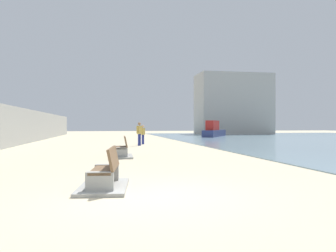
# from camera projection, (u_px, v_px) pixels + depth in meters

# --- Properties ---
(ground_plane) EXTENTS (120.00, 120.00, 0.00)m
(ground_plane) POSITION_uv_depth(u_px,v_px,m) (117.00, 145.00, 24.85)
(ground_plane) COLOR beige
(seawall) EXTENTS (0.80, 64.00, 2.83)m
(seawall) POSITION_uv_depth(u_px,v_px,m) (9.00, 126.00, 23.48)
(seawall) COLOR #9E9E99
(seawall) RESTS_ON ground
(bench_near) EXTENTS (1.33, 2.21, 0.98)m
(bench_near) POSITION_uv_depth(u_px,v_px,m) (105.00, 179.00, 8.02)
(bench_near) COLOR #9E9E99
(bench_near) RESTS_ON ground
(bench_far) EXTENTS (1.18, 2.14, 0.98)m
(bench_far) POSITION_uv_depth(u_px,v_px,m) (121.00, 152.00, 15.86)
(bench_far) COLOR #9E9E99
(bench_far) RESTS_ON ground
(person_walking) EXTENTS (0.45, 0.34, 1.72)m
(person_walking) POSITION_uv_depth(u_px,v_px,m) (139.00, 132.00, 24.64)
(person_walking) COLOR navy
(person_walking) RESTS_ON ground
(person_standing) EXTENTS (0.38, 0.42, 1.52)m
(person_standing) POSITION_uv_depth(u_px,v_px,m) (143.00, 133.00, 26.44)
(person_standing) COLOR navy
(person_standing) RESTS_ON ground
(boat_far_right) EXTENTS (5.15, 7.26, 2.04)m
(boat_far_right) POSITION_uv_depth(u_px,v_px,m) (214.00, 131.00, 43.07)
(boat_far_right) COLOR navy
(boat_far_right) RESTS_ON water_bay
(harbor_building) EXTENTS (12.00, 6.00, 9.92)m
(harbor_building) POSITION_uv_depth(u_px,v_px,m) (233.00, 104.00, 56.01)
(harbor_building) COLOR #ADAAA3
(harbor_building) RESTS_ON ground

